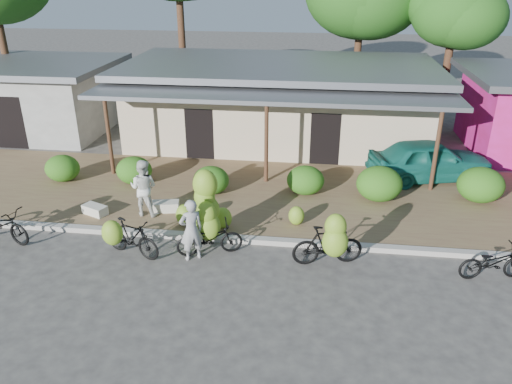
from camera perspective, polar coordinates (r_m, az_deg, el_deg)
ground at (r=12.29m, az=-2.06°, el=-10.41°), size 100.00×100.00×0.00m
sidewalk at (r=16.57m, az=0.73°, el=-0.39°), size 60.00×6.00×0.12m
curb at (r=13.92m, az=-0.73°, el=-5.49°), size 60.00×0.25×0.15m
shop_main at (r=21.60m, az=2.63°, el=10.23°), size 13.00×8.50×3.35m
shop_grey at (r=25.08m, az=-23.69°, el=9.99°), size 7.00×6.00×3.15m
tree_near_right at (r=25.24m, az=21.37°, el=18.89°), size 4.12×3.92×6.79m
hedge_0 at (r=18.66m, az=-21.25°, el=2.55°), size 1.19×1.07×0.93m
hedge_1 at (r=17.68m, az=-13.75°, el=2.42°), size 1.23×1.11×0.96m
hedge_2 at (r=16.48m, az=-5.15°, el=1.36°), size 1.19×1.07×0.93m
hedge_3 at (r=16.45m, az=5.67°, el=1.35°), size 1.23×1.11×0.96m
hedge_4 at (r=16.36m, az=13.91°, el=0.92°), size 1.45×1.31×1.13m
hedge_5 at (r=17.33m, az=24.29°, el=0.74°), size 1.45×1.31×1.13m
bike_left at (r=13.42m, az=-14.32°, el=-5.01°), size 1.80×1.37×1.32m
bike_center at (r=13.31m, az=-5.56°, el=-3.29°), size 1.85×1.38×2.20m
bike_right at (r=12.64m, az=8.42°, el=-5.74°), size 1.89×1.36×1.73m
bike_far_right at (r=13.53m, az=25.51°, el=-7.26°), size 1.79×0.92×0.90m
loose_banana_a at (r=14.56m, az=-8.12°, el=-2.63°), size 0.53×0.45×0.67m
loose_banana_b at (r=14.31m, az=-3.79°, el=-2.98°), size 0.51×0.44×0.64m
loose_banana_c at (r=14.53m, az=4.64°, el=-2.70°), size 0.46×0.39×0.58m
sack_near at (r=15.60m, az=-10.36°, el=-1.62°), size 0.91×0.56×0.30m
sack_far at (r=15.93m, az=-17.93°, el=-1.94°), size 0.84×0.65×0.28m
vendor at (r=12.91m, az=-7.41°, el=-4.32°), size 0.74×0.67×1.70m
bystander at (r=15.21m, az=-12.72°, el=0.48°), size 0.91×0.75×1.75m
teal_van at (r=18.45m, az=19.26°, el=3.48°), size 4.54×2.72×1.45m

